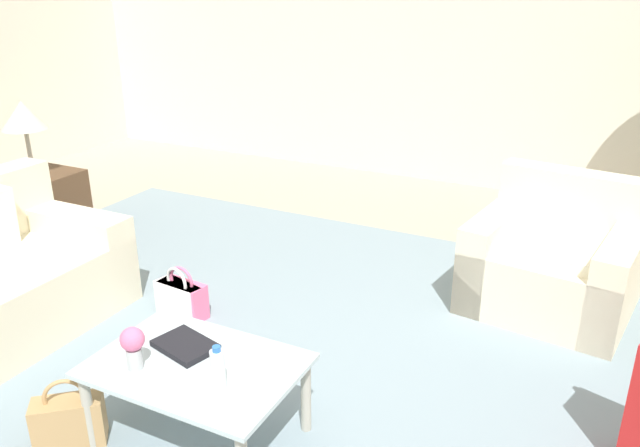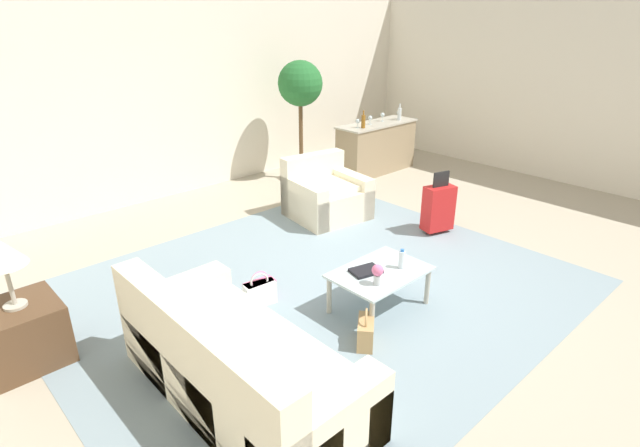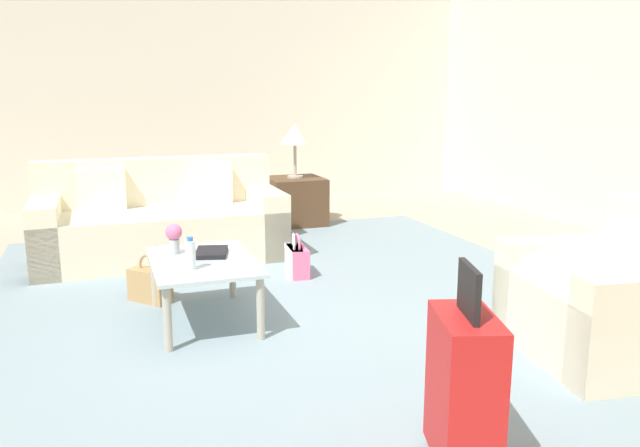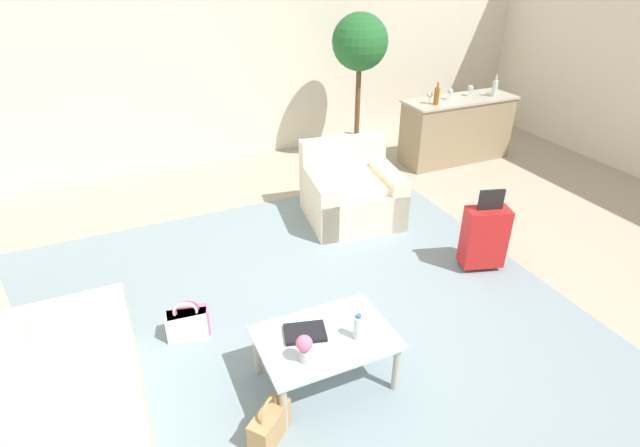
% 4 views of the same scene
% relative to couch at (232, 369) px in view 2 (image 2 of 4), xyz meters
% --- Properties ---
extents(ground_plane, '(12.00, 12.00, 0.00)m').
position_rel_couch_xyz_m(ground_plane, '(2.20, 0.60, -0.30)').
color(ground_plane, '#A89E89').
extents(wall_back, '(10.24, 0.12, 3.10)m').
position_rel_couch_xyz_m(wall_back, '(2.20, 4.66, 1.25)').
color(wall_back, silver).
rests_on(wall_back, ground).
extents(wall_right, '(0.12, 8.00, 3.10)m').
position_rel_couch_xyz_m(wall_right, '(7.26, 0.60, 1.25)').
color(wall_right, silver).
rests_on(wall_right, ground).
extents(area_rug, '(5.20, 4.40, 0.01)m').
position_rel_couch_xyz_m(area_rug, '(1.60, 0.80, -0.30)').
color(area_rug, gray).
rests_on(area_rug, ground).
extents(couch, '(0.95, 2.15, 0.89)m').
position_rel_couch_xyz_m(couch, '(0.00, 0.00, 0.00)').
color(couch, beige).
rests_on(couch, ground).
extents(armchair, '(1.12, 1.06, 0.86)m').
position_rel_couch_xyz_m(armchair, '(3.11, 2.27, -0.01)').
color(armchair, beige).
rests_on(armchair, ground).
extents(coffee_table, '(0.94, 0.65, 0.42)m').
position_rel_couch_xyz_m(coffee_table, '(1.80, 0.10, 0.06)').
color(coffee_table, silver).
rests_on(coffee_table, ground).
extents(water_bottle, '(0.06, 0.06, 0.20)m').
position_rel_couch_xyz_m(water_bottle, '(2.00, 0.00, 0.21)').
color(water_bottle, silver).
rests_on(water_bottle, coffee_table).
extents(coffee_table_book, '(0.33, 0.27, 0.03)m').
position_rel_couch_xyz_m(coffee_table_book, '(1.68, 0.18, 0.13)').
color(coffee_table_book, black).
rests_on(coffee_table_book, coffee_table).
extents(flower_vase, '(0.11, 0.11, 0.21)m').
position_rel_couch_xyz_m(flower_vase, '(1.58, -0.05, 0.24)').
color(flower_vase, '#B2B7BC').
rests_on(flower_vase, coffee_table).
extents(side_table, '(0.61, 0.61, 0.54)m').
position_rel_couch_xyz_m(side_table, '(-1.00, 1.60, -0.03)').
color(side_table, '#513823').
rests_on(side_table, ground).
extents(table_lamp, '(0.36, 0.36, 0.61)m').
position_rel_couch_xyz_m(table_lamp, '(-1.00, 1.60, 0.71)').
color(table_lamp, '#ADA899').
rests_on(table_lamp, side_table).
extents(bar_console, '(1.63, 0.57, 0.91)m').
position_rel_couch_xyz_m(bar_console, '(5.30, 3.20, 0.17)').
color(bar_console, '#937F60').
rests_on(bar_console, ground).
extents(wine_glass_leftmost, '(0.08, 0.08, 0.15)m').
position_rel_couch_xyz_m(wine_glass_leftmost, '(4.74, 3.16, 0.71)').
color(wine_glass_leftmost, silver).
rests_on(wine_glass_leftmost, bar_console).
extents(wine_glass_left_of_centre, '(0.08, 0.08, 0.15)m').
position_rel_couch_xyz_m(wine_glass_left_of_centre, '(5.11, 3.21, 0.71)').
color(wine_glass_left_of_centre, silver).
rests_on(wine_glass_left_of_centre, bar_console).
extents(wine_glass_right_of_centre, '(0.08, 0.08, 0.15)m').
position_rel_couch_xyz_m(wine_glass_right_of_centre, '(5.48, 3.24, 0.71)').
color(wine_glass_right_of_centre, silver).
rests_on(wine_glass_right_of_centre, bar_console).
extents(wine_glass_rightmost, '(0.08, 0.08, 0.15)m').
position_rel_couch_xyz_m(wine_glass_rightmost, '(5.86, 3.17, 0.71)').
color(wine_glass_rightmost, silver).
rests_on(wine_glass_rightmost, bar_console).
extents(wine_bottle_amber, '(0.07, 0.07, 0.30)m').
position_rel_couch_xyz_m(wine_bottle_amber, '(4.80, 3.09, 0.72)').
color(wine_bottle_amber, brown).
rests_on(wine_bottle_amber, bar_console).
extents(wine_bottle_clear, '(0.07, 0.07, 0.30)m').
position_rel_couch_xyz_m(wine_bottle_clear, '(5.78, 3.09, 0.72)').
color(wine_bottle_clear, silver).
rests_on(wine_bottle_clear, bar_console).
extents(suitcase_red, '(0.45, 0.33, 0.85)m').
position_rel_couch_xyz_m(suitcase_red, '(3.80, 0.80, 0.05)').
color(suitcase_red, red).
rests_on(suitcase_red, ground).
extents(handbag_pink, '(0.33, 0.17, 0.36)m').
position_rel_couch_xyz_m(handbag_pink, '(0.99, 1.00, -0.17)').
color(handbag_pink, pink).
rests_on(handbag_pink, ground).
extents(handbag_tan, '(0.33, 0.31, 0.36)m').
position_rel_couch_xyz_m(handbag_tan, '(1.27, -0.20, -0.17)').
color(handbag_tan, tan).
rests_on(handbag_tan, ground).
extents(handbag_white, '(0.34, 0.21, 0.36)m').
position_rel_couch_xyz_m(handbag_white, '(0.98, 0.97, -0.17)').
color(handbag_white, white).
rests_on(handbag_white, ground).
extents(potted_ficus, '(0.75, 0.75, 2.03)m').
position_rel_couch_xyz_m(potted_ficus, '(4.00, 3.80, 1.17)').
color(potted_ficus, '#BCB299').
rests_on(potted_ficus, ground).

